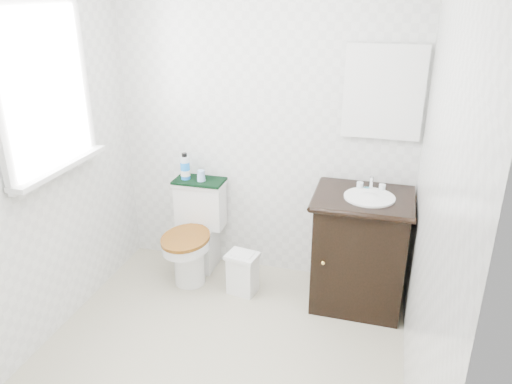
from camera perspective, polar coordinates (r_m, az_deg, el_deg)
The scene contains 14 objects.
floor at distance 3.16m, azimuth -5.03°, elevation -19.23°, with size 2.40×2.40×0.00m, color #B3AE90.
wall_back at distance 3.61m, azimuth 0.90°, elevation 8.17°, with size 2.40×2.40×0.00m, color silver.
wall_front at distance 1.59m, azimuth -21.90°, elevation -13.64°, with size 2.40×2.40×0.00m, color silver.
wall_left at distance 3.08m, azimuth -25.47°, elevation 3.36°, with size 2.40×2.40×0.00m, color silver.
wall_right at distance 2.38m, azimuth 19.67°, elevation -1.04°, with size 2.40×2.40×0.00m, color silver.
window at distance 3.16m, azimuth -23.25°, elevation 10.80°, with size 0.02×0.70×0.90m, color white.
mirror at distance 3.43m, azimuth 14.39°, elevation 10.97°, with size 0.50×0.02×0.60m, color silver.
toilet at distance 3.87m, azimuth -6.88°, elevation -4.98°, with size 0.39×0.60×0.72m.
vanity at distance 3.51m, azimuth 11.84°, elevation -6.28°, with size 0.64×0.55×0.92m.
trash_bin at distance 3.68m, azimuth -1.54°, elevation -9.22°, with size 0.24×0.21×0.31m.
towel at distance 3.80m, azimuth -6.51°, elevation 1.28°, with size 0.38×0.22×0.02m, color black.
mouthwash_bottle at distance 3.80m, azimuth -8.11°, elevation 2.83°, with size 0.07×0.07×0.20m.
cup at distance 3.76m, azimuth -6.30°, elevation 1.88°, with size 0.07×0.07×0.08m, color #80A4D1.
soap_bar at distance 3.45m, azimuth 12.58°, elevation 0.44°, with size 0.06×0.04×0.02m, color #186677.
Camera 1 is at (0.87, -2.19, 2.10)m, focal length 35.00 mm.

